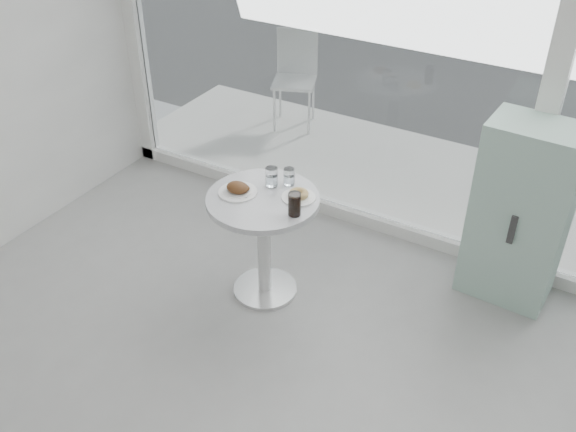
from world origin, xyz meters
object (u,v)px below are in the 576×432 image
Objects in this scene: plate_fritter at (238,189)px; water_tumbler_a at (272,178)px; water_tumbler_b at (289,178)px; cola_glass at (295,205)px; patio_chair at (296,72)px; plate_donut at (299,195)px; mint_cabinet at (520,214)px; main_table at (264,226)px.

water_tumbler_a reaches higher than plate_fritter.
cola_glass is at bearing -54.57° from water_tumbler_b.
patio_chair reaches higher than cola_glass.
plate_fritter is 1.15× the size of plate_donut.
mint_cabinet is 1.81m from plate_fritter.
water_tumbler_a is (0.13, 0.18, 0.03)m from plate_fritter.
main_table is 1.65m from mint_cabinet.
plate_donut is 0.19m from cola_glass.
cola_glass is at bearing -4.34° from plate_fritter.
plate_fritter is at bearing -89.97° from patio_chair.
main_table is at bearing -86.34° from patio_chair.
plate_fritter is 0.39m from plate_donut.
mint_cabinet is at bearing 24.97° from water_tumbler_b.
water_tumbler_a reaches higher than water_tumbler_b.
cola_glass reaches higher than plate_fritter.
water_tumbler_b is at bearing 125.43° from cola_glass.
plate_fritter is 1.93× the size of water_tumbler_a.
mint_cabinet is 9.86× the size of water_tumbler_a.
water_tumbler_a is at bearing 53.95° from plate_fritter.
cola_glass is at bearing -36.55° from water_tumbler_a.
water_tumbler_a is at bearing 99.70° from main_table.
water_tumbler_b is (1.14, -2.10, 0.25)m from patio_chair.
plate_fritter is 1.65× the size of cola_glass.
plate_fritter is (-0.16, -0.03, 0.25)m from main_table.
cola_glass is (0.07, -0.17, 0.05)m from plate_donut.
plate_donut is 1.89× the size of water_tumbler_b.
mint_cabinet reaches higher than water_tumbler_b.
patio_chair is at bearing 111.30° from plate_fritter.
mint_cabinet is at bearing 30.92° from main_table.
plate_donut is 0.23m from water_tumbler_a.
plate_fritter is (-1.58, -0.88, 0.17)m from mint_cabinet.
plate_donut is 1.44× the size of cola_glass.
main_table is 2.55m from patio_chair.
patio_chair is 2.75m from cola_glass.
mint_cabinet is 5.88× the size of plate_donut.
mint_cabinet is 11.08× the size of water_tumbler_b.
plate_donut is (0.36, 0.14, -0.01)m from plate_fritter.
main_table is 0.30m from plate_fritter.
main_table is at bearing -146.05° from mint_cabinet.
water_tumbler_a is at bearing -151.15° from mint_cabinet.
main_table is at bearing 166.05° from cola_glass.
main_table is 6.76× the size of water_tumbler_b.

